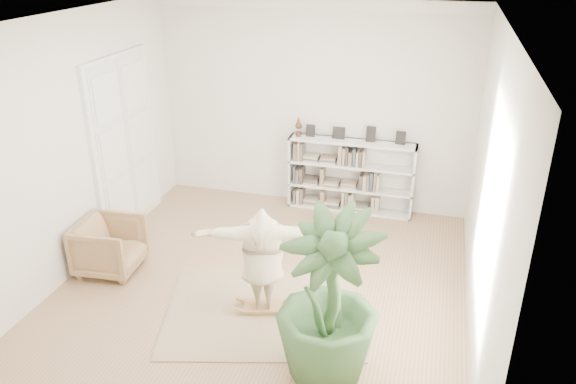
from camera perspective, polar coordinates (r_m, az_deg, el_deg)
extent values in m
plane|color=olive|center=(7.94, -2.72, -9.76)|extent=(6.00, 6.00, 0.00)
plane|color=silver|center=(9.83, 2.53, 8.70)|extent=(5.50, 0.00, 5.50)
plane|color=silver|center=(4.68, -14.77, -11.09)|extent=(5.50, 0.00, 5.50)
plane|color=silver|center=(8.33, -21.32, 4.10)|extent=(0.00, 6.00, 6.00)
plane|color=silver|center=(6.80, 19.59, -0.08)|extent=(0.00, 6.00, 6.00)
plane|color=white|center=(6.63, -3.35, 16.95)|extent=(6.00, 6.00, 0.00)
cube|color=white|center=(9.45, 2.64, 18.63)|extent=(5.50, 0.12, 0.18)
cube|color=white|center=(9.44, -16.26, 4.52)|extent=(0.08, 1.78, 2.92)
cube|color=silver|center=(9.12, -17.42, 3.67)|extent=(0.06, 0.78, 2.80)
cube|color=silver|center=(9.76, -14.97, 5.30)|extent=(0.06, 0.78, 2.80)
cube|color=silver|center=(10.10, 0.34, 2.26)|extent=(0.04, 0.35, 1.30)
cube|color=silver|center=(9.80, 12.61, 0.94)|extent=(0.04, 0.35, 1.30)
cube|color=silver|center=(10.04, 6.53, 1.95)|extent=(2.20, 0.04, 1.30)
cube|color=silver|center=(10.15, 6.22, -1.66)|extent=(2.20, 0.35, 0.04)
cube|color=silver|center=(9.98, 6.33, 0.45)|extent=(2.20, 0.35, 0.04)
cube|color=silver|center=(9.82, 6.44, 2.75)|extent=(2.20, 0.35, 0.04)
cube|color=silver|center=(9.67, 6.56, 5.06)|extent=(2.20, 0.35, 0.04)
cube|color=black|center=(9.81, 2.30, 6.34)|extent=(0.18, 0.07, 0.24)
cube|color=black|center=(9.71, 5.18, 6.08)|extent=(0.18, 0.07, 0.24)
cube|color=black|center=(9.63, 8.41, 5.76)|extent=(0.18, 0.07, 0.24)
cube|color=black|center=(9.59, 11.38, 5.46)|extent=(0.18, 0.07, 0.24)
imported|color=tan|center=(8.55, -17.67, -5.24)|extent=(0.93, 0.91, 0.79)
cube|color=tan|center=(7.52, -2.50, -11.88)|extent=(2.93, 2.58, 0.02)
cube|color=#98683D|center=(7.48, -2.51, -11.47)|extent=(0.57, 0.42, 0.03)
cube|color=#98683D|center=(7.50, -2.50, -11.69)|extent=(0.34, 0.14, 0.04)
cube|color=#98683D|center=(7.50, -2.50, -11.69)|extent=(0.34, 0.14, 0.04)
cube|color=#98683D|center=(7.48, -2.51, -11.47)|extent=(0.20, 0.10, 0.10)
cube|color=#98683D|center=(7.48, -2.51, -11.47)|extent=(0.20, 0.10, 0.10)
imported|color=beige|center=(7.06, -2.62, -6.50)|extent=(1.79, 0.90, 1.41)
imported|color=#305329|center=(6.00, 4.12, -10.84)|extent=(1.46, 1.46, 1.99)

